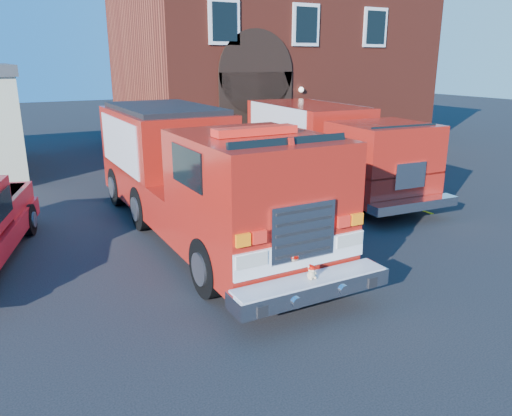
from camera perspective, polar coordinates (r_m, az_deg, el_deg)
ground at (r=12.72m, az=-2.57°, el=-4.25°), size 100.00×100.00×0.00m
parking_stripe_near at (r=17.13m, az=15.85°, el=0.65°), size 0.12×3.00×0.01m
parking_stripe_mid at (r=19.30m, az=9.72°, el=2.83°), size 0.12×3.00×0.01m
parking_stripe_far at (r=21.68m, az=4.86°, el=4.52°), size 0.12×3.00×0.01m
fire_station at (r=28.46m, az=1.49°, el=16.07°), size 15.20×10.20×8.45m
fire_engine at (r=13.15m, az=-6.73°, el=4.00°), size 3.08×10.55×3.25m
secondary_truck at (r=18.15m, az=8.22°, el=7.13°), size 3.36×9.14×2.91m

